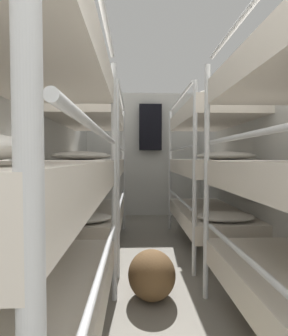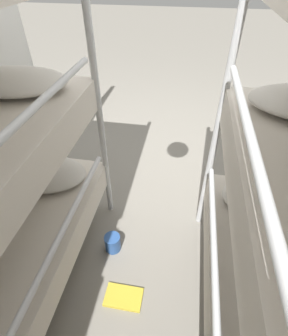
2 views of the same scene
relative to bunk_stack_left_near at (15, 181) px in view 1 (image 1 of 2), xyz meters
name	(u,v)px [view 1 (image 1 of 2)]	position (x,y,z in m)	size (l,w,h in m)	color
wall_left	(33,151)	(-0.42, 1.35, 0.18)	(0.06, 5.59, 2.47)	silver
wall_right	(274,151)	(1.94, 1.35, 0.18)	(0.06, 5.59, 2.47)	silver
wall_back	(144,155)	(0.76, 4.11, 0.18)	(2.43, 0.06, 2.47)	silver
bunk_stack_left_near	(15,181)	(0.00, 0.00, 0.00)	(0.80, 1.76, 1.95)	silver
bunk_stack_left_far	(91,166)	(0.00, 2.13, 0.00)	(0.80, 1.76, 1.95)	silver
bunk_stack_right_far	(209,166)	(1.52, 2.13, 0.00)	(0.80, 1.76, 1.95)	silver
duffel_bag	(152,274)	(0.69, 0.93, -0.86)	(0.39, 0.47, 0.39)	brown
hanging_coat	(150,127)	(0.87, 3.96, 0.71)	(0.44, 0.12, 0.90)	black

